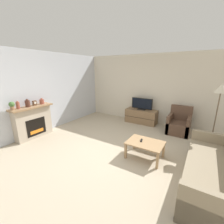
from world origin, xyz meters
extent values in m
plane|color=tan|center=(0.00, 0.00, 0.00)|extent=(24.00, 24.00, 0.00)
cube|color=beige|center=(0.00, 2.96, 1.35)|extent=(12.00, 0.06, 2.70)
cube|color=silver|center=(-2.88, 0.00, 1.35)|extent=(0.06, 12.00, 2.70)
cube|color=#B7A893|center=(-2.70, -0.46, 0.49)|extent=(0.29, 1.12, 0.97)
cube|color=black|center=(-2.55, -0.46, 0.37)|extent=(0.01, 0.62, 0.53)
cube|color=orange|center=(-2.55, -0.46, 0.22)|extent=(0.01, 0.43, 0.11)
cube|color=#93704C|center=(-2.67, -0.46, 1.00)|extent=(0.41, 1.24, 0.05)
cylinder|color=#994C3D|center=(-2.68, -0.83, 1.12)|extent=(0.10, 0.10, 0.20)
sphere|color=#994C3D|center=(-2.68, -0.83, 1.23)|extent=(0.05, 0.05, 0.05)
cylinder|color=#512D23|center=(-2.68, -0.55, 1.12)|extent=(0.14, 0.14, 0.20)
sphere|color=#512D23|center=(-2.68, -0.55, 1.23)|extent=(0.08, 0.08, 0.08)
cylinder|color=#994C3D|center=(-2.68, -0.08, 1.10)|extent=(0.14, 0.14, 0.15)
sphere|color=#994C3D|center=(-2.68, -0.08, 1.18)|extent=(0.08, 0.08, 0.08)
cube|color=brown|center=(-2.68, -0.33, 1.10)|extent=(0.07, 0.11, 0.15)
cylinder|color=white|center=(-2.64, -0.33, 1.11)|extent=(0.00, 0.08, 0.08)
cylinder|color=#936B4C|center=(-2.68, -0.98, 1.07)|extent=(0.11, 0.11, 0.10)
sphere|color=#477038|center=(-2.68, -0.98, 1.18)|extent=(0.15, 0.15, 0.15)
cube|color=brown|center=(-0.27, 2.64, 0.28)|extent=(1.24, 0.51, 0.55)
cube|color=black|center=(-0.27, 2.38, 0.28)|extent=(1.22, 0.01, 0.01)
cube|color=black|center=(-0.27, 2.64, 0.57)|extent=(0.30, 0.18, 0.04)
cube|color=black|center=(-0.27, 2.64, 0.81)|extent=(0.85, 0.03, 0.43)
cube|color=black|center=(-0.27, 2.62, 0.81)|extent=(0.78, 0.01, 0.39)
cube|color=brown|center=(1.20, 2.31, 0.20)|extent=(0.70, 0.76, 0.40)
cube|color=brown|center=(1.20, 2.62, 0.65)|extent=(0.70, 0.14, 0.51)
cube|color=brown|center=(0.90, 2.31, 0.31)|extent=(0.10, 0.76, 0.63)
cube|color=brown|center=(1.50, 2.31, 0.31)|extent=(0.10, 0.76, 0.63)
cube|color=#A37F56|center=(0.75, 0.28, 0.40)|extent=(0.85, 0.63, 0.03)
cube|color=#A37F56|center=(0.36, 0.00, 0.19)|extent=(0.05, 0.05, 0.38)
cube|color=#A37F56|center=(1.14, 0.00, 0.19)|extent=(0.05, 0.05, 0.38)
cube|color=#A37F56|center=(0.36, 0.55, 0.19)|extent=(0.05, 0.05, 0.38)
cube|color=#A37F56|center=(1.14, 0.55, 0.19)|extent=(0.05, 0.05, 0.38)
cube|color=black|center=(0.64, 0.30, 0.42)|extent=(0.08, 0.16, 0.02)
cube|color=gray|center=(2.11, 0.03, 0.21)|extent=(0.88, 2.23, 0.42)
cube|color=gray|center=(2.11, -1.03, 0.33)|extent=(0.88, 0.11, 0.66)
cube|color=gray|center=(2.11, 1.09, 0.33)|extent=(0.88, 0.11, 0.66)
cylinder|color=black|center=(2.13, 1.58, 0.01)|extent=(0.30, 0.30, 0.01)
cylinder|color=brown|center=(2.13, 1.58, 0.78)|extent=(0.03, 0.03, 1.54)
cone|color=beige|center=(2.13, 1.58, 1.66)|extent=(0.30, 0.30, 0.22)
camera|label=1|loc=(1.80, -2.94, 2.10)|focal=24.00mm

